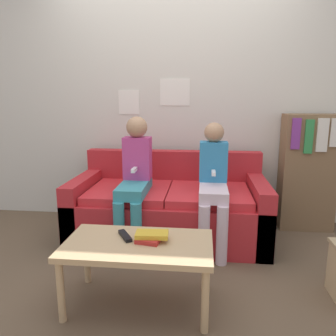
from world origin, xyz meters
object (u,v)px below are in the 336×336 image
couch (170,208)px  bookshelf (307,172)px  tv_remote (125,236)px  person_right (213,180)px  coffee_table (138,250)px  person_left (135,174)px

couch → bookshelf: size_ratio=1.54×
tv_remote → person_right: bearing=23.7°
person_right → bookshelf: 1.08m
coffee_table → tv_remote: size_ratio=5.44×
person_left → person_right: person_left is taller
tv_remote → bookshelf: bearing=11.1°
coffee_table → person_left: (-0.20, 0.88, 0.27)m
person_left → tv_remote: person_left is taller
couch → person_left: 0.50m
tv_remote → bookshelf: size_ratio=0.15×
couch → tv_remote: bearing=-99.9°
tv_remote → bookshelf: 2.03m
couch → person_right: person_right is taller
couch → tv_remote: (-0.18, -1.01, 0.16)m
couch → person_left: person_left is taller
coffee_table → person_right: size_ratio=0.84×
couch → bookshelf: bookshelf is taller
coffee_table → person_left: person_left is taller
person_left → couch: bearing=34.1°
coffee_table → tv_remote: bearing=146.4°
coffee_table → person_left: bearing=102.9°
couch → coffee_table: bearing=-94.3°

